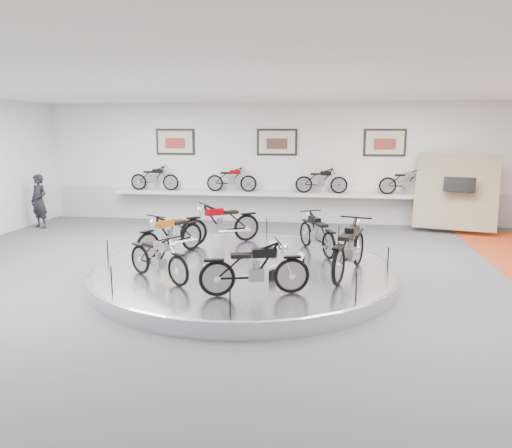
# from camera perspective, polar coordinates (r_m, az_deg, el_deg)

# --- Properties ---
(floor) EXTENTS (16.00, 16.00, 0.00)m
(floor) POSITION_cam_1_polar(r_m,az_deg,el_deg) (10.39, -1.61, -6.76)
(floor) COLOR #515153
(floor) RESTS_ON ground
(ceiling) EXTENTS (16.00, 16.00, 0.00)m
(ceiling) POSITION_cam_1_polar(r_m,az_deg,el_deg) (9.94, -1.73, 15.78)
(ceiling) COLOR white
(ceiling) RESTS_ON wall_back
(wall_back) EXTENTS (16.00, 0.00, 16.00)m
(wall_back) POSITION_cam_1_polar(r_m,az_deg,el_deg) (16.89, 2.41, 6.95)
(wall_back) COLOR white
(wall_back) RESTS_ON floor
(wall_front) EXTENTS (16.00, 0.00, 16.00)m
(wall_front) POSITION_cam_1_polar(r_m,az_deg,el_deg) (3.43, -22.25, -9.46)
(wall_front) COLOR white
(wall_front) RESTS_ON floor
(dado_band) EXTENTS (15.68, 0.04, 1.10)m
(dado_band) POSITION_cam_1_polar(r_m,az_deg,el_deg) (17.03, 2.36, 2.07)
(dado_band) COLOR #BCBCBA
(dado_band) RESTS_ON floor
(display_platform) EXTENTS (6.40, 6.40, 0.30)m
(display_platform) POSITION_cam_1_polar(r_m,az_deg,el_deg) (10.63, -1.34, -5.51)
(display_platform) COLOR silver
(display_platform) RESTS_ON floor
(platform_rim) EXTENTS (6.40, 6.40, 0.10)m
(platform_rim) POSITION_cam_1_polar(r_m,az_deg,el_deg) (10.60, -1.34, -4.89)
(platform_rim) COLOR #B2B2BA
(platform_rim) RESTS_ON display_platform
(shelf) EXTENTS (11.00, 0.55, 0.10)m
(shelf) POSITION_cam_1_polar(r_m,az_deg,el_deg) (16.69, 2.28, 3.46)
(shelf) COLOR silver
(shelf) RESTS_ON wall_back
(poster_left) EXTENTS (1.35, 0.06, 0.88)m
(poster_left) POSITION_cam_1_polar(r_m,az_deg,el_deg) (17.51, -9.21, 9.26)
(poster_left) COLOR beige
(poster_left) RESTS_ON wall_back
(poster_center) EXTENTS (1.35, 0.06, 0.88)m
(poster_center) POSITION_cam_1_polar(r_m,az_deg,el_deg) (16.81, 2.41, 9.33)
(poster_center) COLOR beige
(poster_center) RESTS_ON wall_back
(poster_right) EXTENTS (1.35, 0.06, 0.88)m
(poster_right) POSITION_cam_1_polar(r_m,az_deg,el_deg) (16.82, 14.51, 9.00)
(poster_right) COLOR beige
(poster_right) RESTS_ON wall_back
(display_panel) EXTENTS (2.56, 1.52, 2.30)m
(display_panel) POSITION_cam_1_polar(r_m,az_deg,el_deg) (16.45, 21.89, 3.45)
(display_panel) COLOR #9D8C61
(display_panel) RESTS_ON floor
(shelf_bike_a) EXTENTS (1.22, 0.43, 0.73)m
(shelf_bike_a) POSITION_cam_1_polar(r_m,az_deg,el_deg) (17.57, -11.52, 4.98)
(shelf_bike_a) COLOR black
(shelf_bike_a) RESTS_ON shelf
(shelf_bike_b) EXTENTS (1.22, 0.43, 0.73)m
(shelf_bike_b) POSITION_cam_1_polar(r_m,az_deg,el_deg) (16.86, -2.81, 4.95)
(shelf_bike_b) COLOR #7F0008
(shelf_bike_b) RESTS_ON shelf
(shelf_bike_c) EXTENTS (1.22, 0.43, 0.73)m
(shelf_bike_c) POSITION_cam_1_polar(r_m,az_deg,el_deg) (16.55, 7.48, 4.76)
(shelf_bike_c) COLOR black
(shelf_bike_c) RESTS_ON shelf
(shelf_bike_d) EXTENTS (1.22, 0.43, 0.73)m
(shelf_bike_d) POSITION_cam_1_polar(r_m,az_deg,el_deg) (16.74, 16.78, 4.46)
(shelf_bike_d) COLOR #9E9EA3
(shelf_bike_d) RESTS_ON shelf
(bike_a) EXTENTS (1.22, 1.69, 0.95)m
(bike_a) POSITION_cam_1_polar(r_m,az_deg,el_deg) (11.64, 6.97, -0.99)
(bike_a) COLOR black
(bike_a) RESTS_ON display_platform
(bike_b) EXTENTS (1.84, 1.55, 1.06)m
(bike_b) POSITION_cam_1_polar(r_m,az_deg,el_deg) (12.46, -4.06, 0.11)
(bike_b) COLOR #7F0008
(bike_b) RESTS_ON display_platform
(bike_c) EXTENTS (1.35, 1.75, 0.99)m
(bike_c) POSITION_cam_1_polar(r_m,az_deg,el_deg) (11.44, -9.75, -1.17)
(bike_c) COLOR #C3630F
(bike_c) RESTS_ON display_platform
(bike_d) EXTENTS (1.54, 1.29, 0.88)m
(bike_d) POSITION_cam_1_polar(r_m,az_deg,el_deg) (9.65, -11.12, -3.77)
(bike_d) COLOR #9E9EA3
(bike_d) RESTS_ON display_platform
(bike_e) EXTENTS (1.73, 1.00, 0.96)m
(bike_e) POSITION_cam_1_polar(r_m,az_deg,el_deg) (8.62, -0.14, -5.06)
(bike_e) COLOR black
(bike_e) RESTS_ON display_platform
(bike_f) EXTENTS (1.18, 1.98, 1.10)m
(bike_f) POSITION_cam_1_polar(r_m,az_deg,el_deg) (9.95, 10.61, -2.68)
(bike_f) COLOR black
(bike_f) RESTS_ON display_platform
(visitor) EXTENTS (0.73, 0.60, 1.73)m
(visitor) POSITION_cam_1_polar(r_m,az_deg,el_deg) (17.36, -23.54, 2.39)
(visitor) COLOR black
(visitor) RESTS_ON floor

